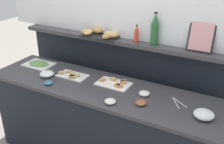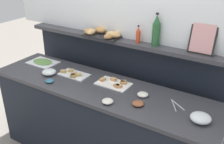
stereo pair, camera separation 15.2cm
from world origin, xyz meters
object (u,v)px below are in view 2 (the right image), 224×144
Objects in this scene: sandwich_platter_rear at (114,83)px; glass_bowl_large at (201,118)px; hot_sauce_bottle at (138,35)px; framed_picture at (203,38)px; condiment_bowl_cream at (138,104)px; condiment_bowl_teal at (108,101)px; cold_cuts_platter at (43,62)px; serving_tongs at (176,105)px; condiment_bowl_red at (50,81)px; sandwich_platter_side at (73,74)px; glass_bowl_medium at (49,72)px; condiment_bowl_dark at (143,94)px; bread_basket at (104,33)px; wine_bottle_green at (156,31)px.

sandwich_platter_rear is 0.89m from glass_bowl_large.
hot_sauce_bottle is 0.62m from framed_picture.
framed_picture is at bearing 60.43° from condiment_bowl_cream.
hot_sauce_bottle is (-0.05, 0.64, 0.41)m from condiment_bowl_teal.
condiment_bowl_teal is at bearing -68.13° from sandwich_platter_rear.
condiment_bowl_cream reaches higher than cold_cuts_platter.
serving_tongs is (1.62, -0.06, -0.00)m from cold_cuts_platter.
condiment_bowl_red is at bearing -168.11° from serving_tongs.
cold_cuts_platter is (-0.51, 0.07, -0.00)m from sandwich_platter_side.
condiment_bowl_teal is at bearing -85.35° from hot_sauce_bottle.
glass_bowl_medium is at bearing 135.71° from condiment_bowl_red.
condiment_bowl_dark is 0.83m from bread_basket.
condiment_bowl_cream reaches higher than serving_tongs.
glass_bowl_large is at bearing -11.54° from condiment_bowl_dark.
glass_bowl_large is at bearing -38.92° from wine_bottle_green.
condiment_bowl_teal reaches higher than cold_cuts_platter.
condiment_bowl_dark is 0.30m from serving_tongs.
glass_bowl_large is 1.58m from glass_bowl_medium.
glass_bowl_large is 0.51m from condiment_bowl_cream.
sandwich_platter_side is 1.81× the size of hot_sauce_bottle.
bread_basket is at bearing 125.80° from condiment_bowl_teal.
hot_sauce_bottle reaches higher than bread_basket.
sandwich_platter_rear reaches higher than condiment_bowl_teal.
wine_bottle_green reaches higher than condiment_bowl_dark.
cold_cuts_platter is at bearing 174.43° from glass_bowl_large.
framed_picture is at bearing 2.70° from wine_bottle_green.
hot_sauce_bottle is at bearing 118.42° from condiment_bowl_cream.
framed_picture is (1.16, 0.40, 0.49)m from sandwich_platter_side.
wine_bottle_green is at bearing 3.68° from hot_sauce_bottle.
condiment_bowl_teal is at bearing -10.08° from glass_bowl_medium.
condiment_bowl_red is 0.48× the size of hot_sauce_bottle.
hot_sauce_bottle is (-0.80, 0.49, 0.40)m from glass_bowl_large.
framed_picture is (0.61, 0.03, 0.07)m from hot_sauce_bottle.
serving_tongs is 0.92× the size of hot_sauce_bottle.
glass_bowl_medium is 0.90× the size of serving_tongs.
glass_bowl_large is at bearing -4.89° from sandwich_platter_side.
sandwich_platter_side is at bearing 28.35° from glass_bowl_medium.
wine_bottle_green is at bearing 101.16° from condiment_bowl_cream.
serving_tongs is at bearing 153.24° from glass_bowl_large.
sandwich_platter_rear is at bearing -153.09° from framed_picture.
glass_bowl_large is 0.99× the size of serving_tongs.
condiment_bowl_red is at bearing -152.58° from framed_picture.
glass_bowl_large is 0.55m from condiment_bowl_dark.
wine_bottle_green is at bearing 135.06° from serving_tongs.
condiment_bowl_dark is 0.94m from condiment_bowl_red.
condiment_bowl_dark is (0.21, 0.27, 0.00)m from condiment_bowl_teal.
sandwich_platter_side is 1.09× the size of framed_picture.
sandwich_platter_rear is at bearing 28.05° from condiment_bowl_red.
wine_bottle_green reaches higher than framed_picture.
condiment_bowl_red is at bearing -174.70° from glass_bowl_large.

